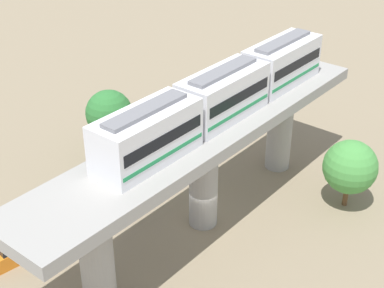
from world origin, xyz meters
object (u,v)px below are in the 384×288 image
at_px(train, 223,95).
at_px(parked_car_blue, 114,194).
at_px(tree_mid_lot, 109,113).
at_px(parked_car_orange, 17,247).
at_px(parked_car_white, 176,124).
at_px(tree_near_viaduct, 350,167).

xyz_separation_m(train, parked_car_blue, (6.29, 4.10, -8.11)).
relative_size(parked_car_blue, tree_mid_lot, 0.78).
xyz_separation_m(train, parked_car_orange, (6.83, 11.93, -8.11)).
height_order(parked_car_orange, parked_car_white, same).
bearing_deg(parked_car_white, parked_car_blue, 105.55).
bearing_deg(tree_mid_lot, train, 178.39).
bearing_deg(parked_car_orange, parked_car_blue, -86.20).
bearing_deg(parked_car_white, tree_near_viaduct, 174.72).
distance_m(train, parked_car_orange, 15.96).
distance_m(parked_car_blue, tree_near_viaduct, 16.53).
bearing_deg(tree_near_viaduct, tree_mid_lot, 18.18).
height_order(train, parked_car_white, train).
distance_m(parked_car_orange, parked_car_white, 19.01).
xyz_separation_m(tree_near_viaduct, tree_mid_lot, (17.59, 5.78, 0.77)).
bearing_deg(parked_car_orange, train, -112.07).
distance_m(train, parked_car_white, 14.51).
height_order(parked_car_white, tree_near_viaduct, tree_near_viaduct).
xyz_separation_m(parked_car_blue, parked_car_orange, (0.54, 7.83, 0.00)).
relative_size(train, parked_car_orange, 4.65).
distance_m(parked_car_blue, parked_car_white, 11.52).
height_order(train, tree_near_viaduct, train).
xyz_separation_m(parked_car_orange, parked_car_white, (3.06, -18.77, 0.00)).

